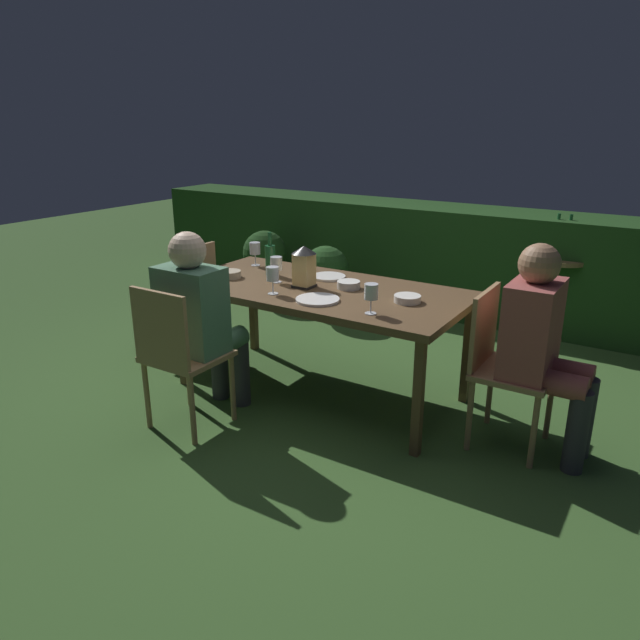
% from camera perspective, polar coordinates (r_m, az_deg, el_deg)
% --- Properties ---
extents(ground_plane, '(16.00, 16.00, 0.00)m').
position_cam_1_polar(ground_plane, '(4.02, 0.00, -6.85)').
color(ground_plane, '#385B28').
extents(dining_table, '(1.85, 0.91, 0.72)m').
position_cam_1_polar(dining_table, '(3.78, 0.00, 2.37)').
color(dining_table, brown).
rests_on(dining_table, ground).
extents(chair_side_left_a, '(0.42, 0.40, 0.87)m').
position_cam_1_polar(chair_side_left_a, '(3.47, -13.43, -2.98)').
color(chair_side_left_a, '#9E7A51').
rests_on(chair_side_left_a, ground).
extents(person_in_green, '(0.38, 0.47, 1.15)m').
position_cam_1_polar(person_in_green, '(3.55, -11.38, 0.28)').
color(person_in_green, '#4C7A5B').
rests_on(person_in_green, ground).
extents(chair_head_far, '(0.40, 0.42, 0.87)m').
position_cam_1_polar(chair_head_far, '(3.40, 17.02, -3.78)').
color(chair_head_far, '#9E7A51').
rests_on(chair_head_far, ground).
extents(person_in_rust, '(0.48, 0.38, 1.15)m').
position_cam_1_polar(person_in_rust, '(3.31, 20.52, -1.98)').
color(person_in_rust, '#9E4C47').
rests_on(person_in_rust, ground).
extents(chair_head_near, '(0.40, 0.42, 0.87)m').
position_cam_1_polar(chair_head_near, '(4.54, -12.63, 2.32)').
color(chair_head_near, '#9E7A51').
rests_on(chair_head_near, ground).
extents(lantern_centerpiece, '(0.15, 0.15, 0.27)m').
position_cam_1_polar(lantern_centerpiece, '(3.74, -1.54, 5.34)').
color(lantern_centerpiece, black).
rests_on(lantern_centerpiece, dining_table).
extents(green_bottle_on_table, '(0.07, 0.07, 0.29)m').
position_cam_1_polar(green_bottle_on_table, '(4.06, -4.77, 5.84)').
color(green_bottle_on_table, '#1E5B2D').
rests_on(green_bottle_on_table, dining_table).
extents(wine_glass_a, '(0.08, 0.08, 0.17)m').
position_cam_1_polar(wine_glass_a, '(3.24, 4.91, 2.58)').
color(wine_glass_a, silver).
rests_on(wine_glass_a, dining_table).
extents(wine_glass_b, '(0.08, 0.08, 0.17)m').
position_cam_1_polar(wine_glass_b, '(4.32, -6.23, 6.71)').
color(wine_glass_b, silver).
rests_on(wine_glass_b, dining_table).
extents(wine_glass_c, '(0.08, 0.08, 0.17)m').
position_cam_1_polar(wine_glass_c, '(3.86, -4.20, 5.29)').
color(wine_glass_c, silver).
rests_on(wine_glass_c, dining_table).
extents(wine_glass_d, '(0.08, 0.08, 0.17)m').
position_cam_1_polar(wine_glass_d, '(3.60, -4.55, 4.29)').
color(wine_glass_d, silver).
rests_on(wine_glass_d, dining_table).
extents(plate_a, '(0.26, 0.26, 0.01)m').
position_cam_1_polar(plate_a, '(3.49, -0.24, 1.96)').
color(plate_a, white).
rests_on(plate_a, dining_table).
extents(plate_b, '(0.23, 0.23, 0.01)m').
position_cam_1_polar(plate_b, '(3.99, 0.81, 4.16)').
color(plate_b, white).
rests_on(plate_b, dining_table).
extents(bowl_olives, '(0.15, 0.15, 0.05)m').
position_cam_1_polar(bowl_olives, '(3.74, 2.75, 3.41)').
color(bowl_olives, silver).
rests_on(bowl_olives, dining_table).
extents(bowl_bread, '(0.16, 0.16, 0.04)m').
position_cam_1_polar(bowl_bread, '(3.50, 8.35, 2.05)').
color(bowl_bread, silver).
rests_on(bowl_bread, dining_table).
extents(bowl_salad, '(0.15, 0.15, 0.05)m').
position_cam_1_polar(bowl_salad, '(4.04, -8.60, 4.37)').
color(bowl_salad, '#BCAD8E').
rests_on(bowl_salad, dining_table).
extents(side_table, '(0.49, 0.49, 0.67)m').
position_cam_1_polar(side_table, '(5.28, 21.63, 3.24)').
color(side_table, brown).
rests_on(side_table, ground).
extents(ice_bucket, '(0.26, 0.26, 0.34)m').
position_cam_1_polar(ice_bucket, '(5.20, 22.07, 6.73)').
color(ice_bucket, '#B2B7BF').
rests_on(ice_bucket, side_table).
extents(hedge_backdrop, '(6.31, 0.63, 0.97)m').
position_cam_1_polar(hedge_backdrop, '(5.70, 11.70, 5.73)').
color(hedge_backdrop, '#1E4219').
rests_on(hedge_backdrop, ground).
extents(potted_plant_by_hedge, '(0.43, 0.43, 0.70)m').
position_cam_1_polar(potted_plant_by_hedge, '(5.91, -5.28, 5.47)').
color(potted_plant_by_hedge, '#9E5133').
rests_on(potted_plant_by_hedge, ground).
extents(potted_plant_corner, '(0.42, 0.42, 0.65)m').
position_cam_1_polar(potted_plant_corner, '(5.38, 0.51, 4.17)').
color(potted_plant_corner, brown).
rests_on(potted_plant_corner, ground).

